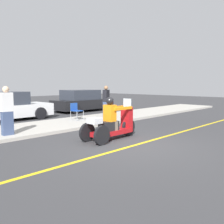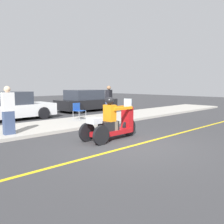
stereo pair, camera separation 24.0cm
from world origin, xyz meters
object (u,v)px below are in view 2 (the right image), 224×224
(folding_chair_curbside, at_px, (78,109))
(parked_car_lot_right, at_px, (86,101))
(spectator_mid_group, at_px, (109,102))
(parked_car_lot_left, at_px, (6,107))
(motorcycle_trike, at_px, (112,124))
(spectator_with_child, at_px, (8,111))

(folding_chair_curbside, bearing_deg, parked_car_lot_right, 46.82)
(spectator_mid_group, xyz_separation_m, parked_car_lot_left, (-4.22, 3.25, -0.22))
(parked_car_lot_left, xyz_separation_m, parked_car_lot_right, (5.74, 0.60, -0.01))
(spectator_mid_group, distance_m, parked_car_lot_left, 5.34)
(motorcycle_trike, bearing_deg, spectator_with_child, 131.47)
(motorcycle_trike, xyz_separation_m, parked_car_lot_left, (-0.80, 6.97, 0.19))
(spectator_mid_group, bearing_deg, parked_car_lot_right, 68.47)
(spectator_with_child, distance_m, spectator_mid_group, 5.91)
(folding_chair_curbside, bearing_deg, motorcycle_trike, -111.10)
(motorcycle_trike, bearing_deg, spectator_mid_group, 47.30)
(parked_car_lot_right, bearing_deg, spectator_with_child, -146.49)
(spectator_with_child, relative_size, parked_car_lot_left, 0.35)
(spectator_with_child, relative_size, spectator_mid_group, 1.02)
(folding_chair_curbside, relative_size, parked_car_lot_right, 0.19)
(spectator_with_child, bearing_deg, spectator_mid_group, 9.83)
(motorcycle_trike, distance_m, spectator_with_child, 3.64)
(spectator_with_child, distance_m, parked_car_lot_left, 4.56)
(motorcycle_trike, distance_m, folding_chair_curbside, 4.18)
(motorcycle_trike, distance_m, parked_car_lot_right, 9.04)
(parked_car_lot_left, bearing_deg, folding_chair_curbside, -53.15)
(spectator_mid_group, xyz_separation_m, folding_chair_curbside, (-1.92, 0.18, -0.29))
(folding_chair_curbside, height_order, parked_car_lot_right, parked_car_lot_right)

